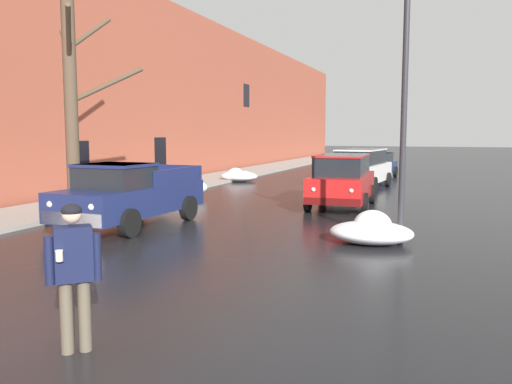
# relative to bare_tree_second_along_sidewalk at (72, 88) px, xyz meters

# --- Properties ---
(left_sidewalk_slab) EXTENTS (3.05, 80.00, 0.12)m
(left_sidewalk_slab) POSITION_rel_bare_tree_second_along_sidewalk_xyz_m (-1.24, 8.65, -3.88)
(left_sidewalk_slab) COLOR gray
(left_sidewalk_slab) RESTS_ON ground
(brick_townhouse_facade) EXTENTS (0.63, 80.00, 9.36)m
(brick_townhouse_facade) POSITION_rel_bare_tree_second_along_sidewalk_xyz_m (-3.26, 8.65, 0.74)
(brick_townhouse_facade) COLOR #9E4C38
(brick_townhouse_facade) RESTS_ON ground
(snow_bank_near_corner_left) EXTENTS (2.89, 1.21, 0.85)m
(snow_bank_near_corner_left) POSITION_rel_bare_tree_second_along_sidewalk_xyz_m (0.60, 5.18, -3.52)
(snow_bank_near_corner_left) COLOR white
(snow_bank_near_corner_left) RESTS_ON ground
(snow_bank_along_left_kerb) EXTENTS (1.93, 1.48, 0.76)m
(snow_bank_along_left_kerb) POSITION_rel_bare_tree_second_along_sidewalk_xyz_m (9.27, -1.18, -3.65)
(snow_bank_along_left_kerb) COLOR white
(snow_bank_along_left_kerb) RESTS_ON ground
(snow_bank_mid_block_left) EXTENTS (2.00, 1.50, 0.72)m
(snow_bank_mid_block_left) POSITION_rel_bare_tree_second_along_sidewalk_xyz_m (0.48, 12.48, -3.65)
(snow_bank_mid_block_left) COLOR white
(snow_bank_mid_block_left) RESTS_ON ground
(bare_tree_second_along_sidewalk) EXTENTS (2.65, 3.44, 7.46)m
(bare_tree_second_along_sidewalk) POSITION_rel_bare_tree_second_along_sidewalk_xyz_m (0.00, 0.00, 0.00)
(bare_tree_second_along_sidewalk) COLOR #4C3D2D
(bare_tree_second_along_sidewalk) RESTS_ON ground
(pickup_truck_darkblue_approaching_near_lane) EXTENTS (2.35, 4.94, 1.76)m
(pickup_truck_darkblue_approaching_near_lane) POSITION_rel_bare_tree_second_along_sidewalk_xyz_m (2.68, -1.17, -3.06)
(pickup_truck_darkblue_approaching_near_lane) COLOR navy
(pickup_truck_darkblue_approaching_near_lane) RESTS_ON ground
(suv_red_parked_kerbside_close) EXTENTS (2.17, 4.45, 1.82)m
(suv_red_parked_kerbside_close) POSITION_rel_bare_tree_second_along_sidewalk_xyz_m (7.47, 4.58, -2.95)
(suv_red_parked_kerbside_close) COLOR red
(suv_red_parked_kerbside_close) RESTS_ON ground
(suv_white_parked_kerbside_mid) EXTENTS (2.44, 4.88, 1.82)m
(suv_white_parked_kerbside_mid) POSITION_rel_bare_tree_second_along_sidewalk_xyz_m (7.10, 11.10, -2.95)
(suv_white_parked_kerbside_mid) COLOR silver
(suv_white_parked_kerbside_mid) RESTS_ON ground
(sedan_darkblue_parked_far_down_block) EXTENTS (2.14, 4.40, 1.42)m
(sedan_darkblue_parked_far_down_block) POSITION_rel_bare_tree_second_along_sidewalk_xyz_m (7.03, 17.29, -3.19)
(sedan_darkblue_parked_far_down_block) COLOR navy
(sedan_darkblue_parked_far_down_block) RESTS_ON ground
(pedestrian_with_coffee) EXTENTS (0.54, 0.56, 1.76)m
(pedestrian_with_coffee) POSITION_rel_bare_tree_second_along_sidewalk_xyz_m (6.87, -8.68, -2.90)
(pedestrian_with_coffee) COLOR brown
(pedestrian_with_coffee) RESTS_ON ground
(street_lamp_post) EXTENTS (0.44, 0.24, 5.90)m
(street_lamp_post) POSITION_rel_bare_tree_second_along_sidewalk_xyz_m (9.90, -0.87, -0.64)
(street_lamp_post) COLOR #28282D
(street_lamp_post) RESTS_ON ground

